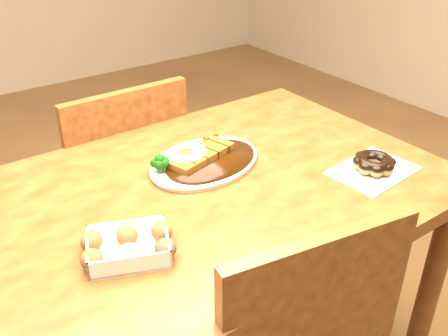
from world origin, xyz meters
TOP-DOWN VIEW (x-y plane):
  - table at (0.00, 0.00)m, footprint 1.20×0.80m
  - chair_far at (-0.00, 0.53)m, footprint 0.42×0.42m
  - katsu_curry_plate at (0.06, 0.09)m, footprint 0.35×0.28m
  - donut_box at (-0.26, -0.12)m, footprint 0.19×0.17m
  - pon_de_ring at (0.39, -0.19)m, footprint 0.23×0.17m

SIDE VIEW (x-z plane):
  - chair_far at x=0.00m, z-range 0.04..0.91m
  - table at x=0.00m, z-range 0.28..1.03m
  - katsu_curry_plate at x=0.06m, z-range 0.73..0.80m
  - pon_de_ring at x=0.39m, z-range 0.75..0.79m
  - donut_box at x=-0.26m, z-range 0.75..0.79m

